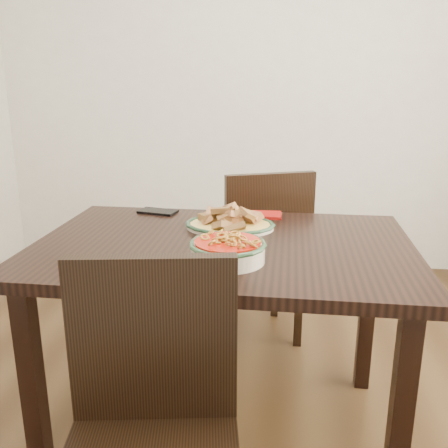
# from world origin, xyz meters

# --- Properties ---
(floor) EXTENTS (3.50, 3.50, 0.00)m
(floor) POSITION_xyz_m (0.00, 0.00, 0.00)
(floor) COLOR #342210
(floor) RESTS_ON ground
(wall_back) EXTENTS (3.50, 0.10, 2.60)m
(wall_back) POSITION_xyz_m (0.00, 1.75, 1.30)
(wall_back) COLOR silver
(wall_back) RESTS_ON ground
(dining_table) EXTENTS (1.30, 0.87, 0.75)m
(dining_table) POSITION_xyz_m (0.08, -0.10, 0.66)
(dining_table) COLOR black
(dining_table) RESTS_ON ground
(chair_far) EXTENTS (0.55, 0.55, 0.89)m
(chair_far) POSITION_xyz_m (0.17, 0.58, 0.50)
(chair_far) COLOR black
(chair_far) RESTS_ON ground
(chair_near) EXTENTS (0.48, 0.48, 0.89)m
(chair_near) POSITION_xyz_m (-0.01, -0.75, 0.50)
(chair_near) COLOR black
(chair_near) RESTS_ON ground
(fish_plate) EXTENTS (0.33, 0.26, 0.11)m
(fish_plate) POSITION_xyz_m (0.08, 0.07, 0.79)
(fish_plate) COLOR beige
(fish_plate) RESTS_ON dining_table
(noodle_bowl) EXTENTS (0.24, 0.24, 0.08)m
(noodle_bowl) POSITION_xyz_m (0.12, -0.28, 0.79)
(noodle_bowl) COLOR beige
(noodle_bowl) RESTS_ON dining_table
(smartphone) EXTENTS (0.17, 0.12, 0.01)m
(smartphone) POSITION_xyz_m (-0.25, 0.26, 0.76)
(smartphone) COLOR black
(smartphone) RESTS_ON dining_table
(napkin) EXTENTS (0.13, 0.11, 0.01)m
(napkin) POSITION_xyz_m (0.21, 0.26, 0.76)
(napkin) COLOR maroon
(napkin) RESTS_ON dining_table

